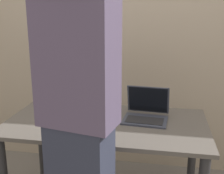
# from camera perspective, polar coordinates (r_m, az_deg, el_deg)

# --- Properties ---
(desk) EXTENTS (1.39, 0.73, 0.75)m
(desk) POSITION_cam_1_polar(r_m,az_deg,el_deg) (2.06, -1.18, -9.94)
(desk) COLOR #56514C
(desk) RESTS_ON ground
(laptop) EXTENTS (0.32, 0.30, 0.22)m
(laptop) POSITION_cam_1_polar(r_m,az_deg,el_deg) (2.06, 6.77, -4.91)
(laptop) COLOR #383D4C
(laptop) RESTS_ON desk
(beer_bottle_dark) EXTENTS (0.06, 0.06, 0.28)m
(beer_bottle_dark) POSITION_cam_1_polar(r_m,az_deg,el_deg) (2.17, -3.25, -2.14)
(beer_bottle_dark) COLOR #472B14
(beer_bottle_dark) RESTS_ON desk
(beer_bottle_amber) EXTENTS (0.07, 0.07, 0.32)m
(beer_bottle_amber) POSITION_cam_1_polar(r_m,az_deg,el_deg) (2.09, -3.71, -2.52)
(beer_bottle_amber) COLOR #1E5123
(beer_bottle_amber) RESTS_ON desk
(beer_bottle_green) EXTENTS (0.07, 0.07, 0.30)m
(beer_bottle_green) POSITION_cam_1_polar(r_m,az_deg,el_deg) (2.19, -0.87, -1.70)
(beer_bottle_green) COLOR #333333
(beer_bottle_green) RESTS_ON desk
(beer_bottle_brown) EXTENTS (0.07, 0.07, 0.32)m
(beer_bottle_brown) POSITION_cam_1_polar(r_m,az_deg,el_deg) (2.26, -1.94, -1.08)
(beer_bottle_brown) COLOR brown
(beer_bottle_brown) RESTS_ON desk
(person_figure) EXTENTS (0.42, 0.34, 1.83)m
(person_figure) POSITION_cam_1_polar(r_m,az_deg,el_deg) (1.48, -6.60, -6.49)
(person_figure) COLOR #2D3347
(person_figure) RESTS_ON ground
(back_wall) EXTENTS (6.00, 0.10, 2.60)m
(back_wall) POSITION_cam_1_polar(r_m,az_deg,el_deg) (2.69, 2.28, 10.95)
(back_wall) COLOR tan
(back_wall) RESTS_ON ground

